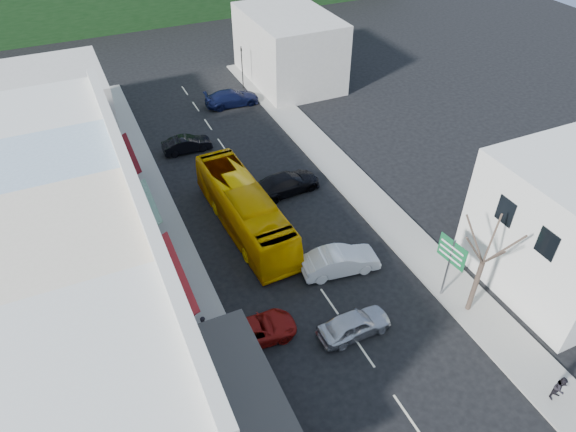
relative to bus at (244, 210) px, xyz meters
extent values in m
plane|color=black|center=(2.13, -8.56, -1.55)|extent=(120.00, 120.00, 0.00)
cube|color=gray|center=(-5.37, 1.44, -1.48)|extent=(3.00, 52.00, 0.15)
cube|color=gray|center=(9.63, 1.44, -1.48)|extent=(3.00, 52.00, 0.15)
cube|color=silver|center=(-10.37, -14.06, 2.45)|extent=(7.00, 9.00, 8.00)
cube|color=#580B10|center=(-6.27, -14.06, 1.50)|extent=(1.30, 7.65, 0.08)
cube|color=beige|center=(-10.37, -5.56, 2.45)|extent=(7.00, 8.00, 8.00)
cube|color=maroon|center=(-6.27, -5.56, 1.50)|extent=(1.30, 6.80, 0.08)
cube|color=#94B0C3|center=(-10.37, 1.44, 2.45)|extent=(7.00, 6.00, 8.00)
cube|color=#195926|center=(-6.27, 1.44, 1.50)|extent=(1.30, 5.10, 0.08)
cube|color=silver|center=(-10.37, 7.94, 2.45)|extent=(7.00, 7.00, 8.00)
cube|color=#580B10|center=(-6.27, 7.94, 1.50)|extent=(1.30, 5.95, 0.08)
cube|color=silver|center=(15.63, -12.56, 2.45)|extent=(8.00, 9.00, 8.00)
cube|color=#B7B2A8|center=(-9.87, 18.44, 1.45)|extent=(8.00, 10.00, 6.00)
cube|color=#B7B2A8|center=(13.13, 21.44, 1.95)|extent=(8.00, 12.00, 7.00)
imported|color=#E9A700|center=(0.00, 0.00, 0.00)|extent=(2.98, 11.69, 3.10)
imported|color=silver|center=(2.26, -11.19, -0.85)|extent=(4.44, 1.90, 1.40)
imported|color=silver|center=(3.94, -6.49, -0.85)|extent=(4.60, 2.37, 1.40)
imported|color=maroon|center=(-2.87, -9.24, -0.85)|extent=(4.71, 2.19, 1.40)
imported|color=black|center=(4.40, 2.74, -0.85)|extent=(4.66, 2.27, 1.40)
imported|color=black|center=(-0.89, 11.66, -0.85)|extent=(4.45, 1.93, 1.40)
imported|color=black|center=(5.54, 18.27, -0.85)|extent=(4.59, 2.07, 1.40)
imported|color=black|center=(-5.44, -8.05, -0.55)|extent=(0.56, 0.69, 1.70)
imported|color=black|center=(9.39, -18.97, -0.55)|extent=(0.70, 0.44, 1.70)
camera|label=1|loc=(-8.76, -26.45, 21.75)|focal=32.00mm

